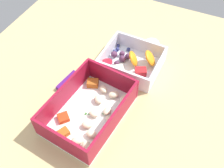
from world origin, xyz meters
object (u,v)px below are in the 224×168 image
at_px(pasta_container, 90,111).
at_px(candy_bar, 69,82).
at_px(fruit_bowl, 131,62).
at_px(paper_cup_liner, 152,45).

height_order(pasta_container, candy_bar, pasta_container).
bearing_deg(fruit_bowl, candy_bar, 134.86).
bearing_deg(candy_bar, pasta_container, -123.52).
height_order(fruit_bowl, candy_bar, fruit_bowl).
bearing_deg(fruit_bowl, paper_cup_liner, -14.59).
height_order(fruit_bowl, paper_cup_liner, fruit_bowl).
distance_m(pasta_container, candy_bar, 0.12).
relative_size(fruit_bowl, paper_cup_liner, 3.78).
relative_size(pasta_container, paper_cup_liner, 5.44).
distance_m(pasta_container, paper_cup_liner, 0.29).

